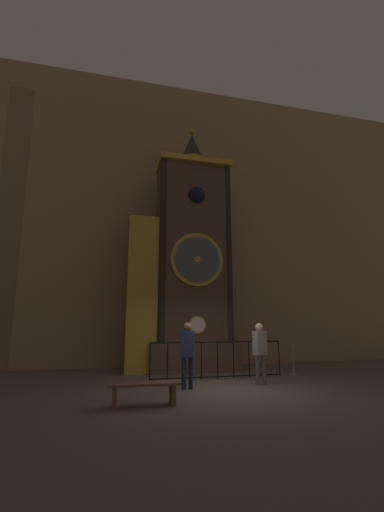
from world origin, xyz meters
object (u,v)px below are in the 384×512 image
(stanchion_post, at_px, (294,364))
(visitor_bench, at_px, (144,389))
(visitor_far, at_px, (260,347))
(clock_tower, at_px, (184,264))
(visitor_near, at_px, (187,349))

(stanchion_post, relative_size, visitor_bench, 0.67)
(visitor_far, relative_size, visitor_bench, 1.12)
(clock_tower, bearing_deg, stanchion_post, -28.07)
(clock_tower, relative_size, visitor_bench, 6.42)
(visitor_near, xyz_separation_m, stanchion_post, (3.90, 1.60, -0.67))
(visitor_bench, bearing_deg, visitor_near, 50.02)
(visitor_near, distance_m, visitor_bench, 2.03)
(visitor_near, relative_size, stanchion_post, 1.68)
(clock_tower, distance_m, visitor_bench, 6.19)
(clock_tower, xyz_separation_m, stanchion_post, (3.25, -1.73, -3.43))
(clock_tower, relative_size, stanchion_post, 9.59)
(visitor_near, xyz_separation_m, visitor_far, (2.07, 0.15, -0.00))
(stanchion_post, height_order, visitor_bench, stanchion_post)
(visitor_far, bearing_deg, visitor_near, 164.74)
(stanchion_post, bearing_deg, visitor_near, -157.71)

